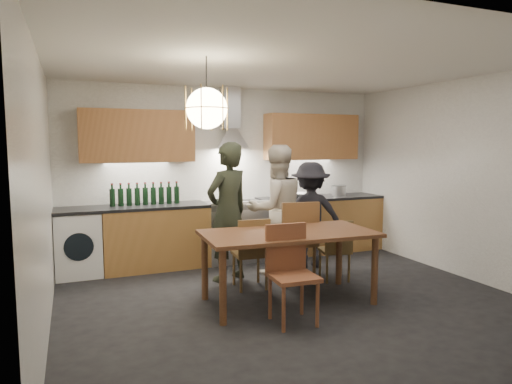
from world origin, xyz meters
name	(u,v)px	position (x,y,z in m)	size (l,w,h in m)	color
ground	(292,300)	(0.00, 0.00, 0.00)	(5.00, 5.00, 0.00)	black
room_shell	(293,148)	(0.00, 0.00, 1.71)	(5.02, 4.52, 2.61)	white
counter_run	(236,230)	(0.02, 1.95, 0.45)	(5.00, 0.62, 0.90)	tan
range_stove	(235,231)	(0.00, 1.94, 0.44)	(0.90, 0.60, 0.92)	silver
wall_fixtures	(231,136)	(0.00, 2.07, 1.87)	(4.30, 0.54, 1.10)	#BF8049
pendant_lamp	(207,108)	(-1.00, -0.10, 2.10)	(0.43, 0.43, 0.70)	black
dining_table	(289,240)	(-0.06, -0.02, 0.70)	(1.92, 1.03, 0.79)	brown
chair_back_left	(252,249)	(-0.28, 0.53, 0.50)	(0.42, 0.42, 0.87)	brown
chair_back_mid	(297,237)	(0.34, 0.54, 0.60)	(0.54, 0.54, 1.05)	brown
chair_back_right	(337,246)	(0.84, 0.43, 0.45)	(0.43, 0.43, 0.79)	brown
chair_front	(290,266)	(-0.28, -0.49, 0.55)	(0.45, 0.45, 0.96)	brown
person_left	(228,212)	(-0.41, 1.02, 0.89)	(0.65, 0.43, 1.78)	black
person_mid	(276,210)	(0.29, 1.08, 0.87)	(0.85, 0.66, 1.74)	beige
person_right	(310,215)	(0.89, 1.21, 0.75)	(0.97, 0.56, 1.50)	black
mixing_bowl	(303,195)	(1.14, 1.91, 0.94)	(0.32, 0.32, 0.08)	#ABAAAE
stock_pot	(339,191)	(1.83, 1.95, 0.98)	(0.23, 0.23, 0.16)	#ACADB0
wine_bottles	(145,194)	(-1.30, 2.01, 1.06)	(0.96, 0.07, 0.31)	black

